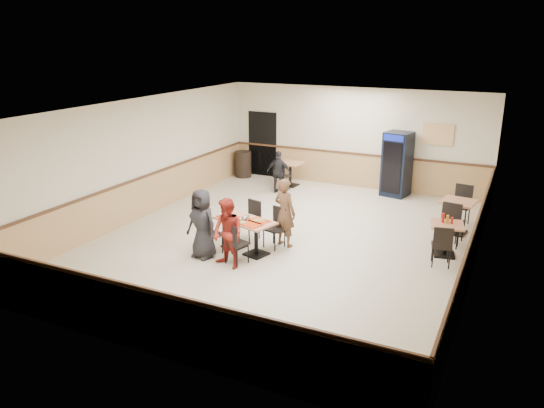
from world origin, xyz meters
The scene contains 20 objects.
ground centered at (0.00, 0.00, 0.00)m, with size 10.00×10.00×0.00m, color beige.
room_shell centered at (1.78, 2.55, 0.58)m, with size 10.00×10.00×10.00m.
main_table centered at (-0.54, -0.97, 0.48)m, with size 1.47×1.01×0.72m.
main_chairs centered at (-0.59, -0.96, 0.45)m, with size 1.57×1.83×0.91m.
diner_woman_left centered at (-1.18, -1.63, 0.74)m, with size 0.72×0.47×1.47m, color black.
diner_woman_right centered at (-0.45, -1.84, 0.71)m, with size 0.69×0.54×1.42m, color maroon.
diner_man_opposite centered at (0.09, -0.31, 0.76)m, with size 0.56×0.37×1.53m, color brown.
lone_diner centered at (-1.76, 3.36, 0.62)m, with size 0.73×0.30×1.25m, color black.
tabletop_clutter centered at (-0.57, -1.03, 0.74)m, with size 1.21×0.72×0.12m.
side_table_near centered at (3.37, 0.64, 0.47)m, with size 0.77×0.77×0.71m.
side_table_near_chair_south centered at (3.37, 0.08, 0.45)m, with size 0.41×0.41×0.89m, color black, non-canonical shape.
side_table_near_chair_north centered at (3.37, 1.21, 0.45)m, with size 0.41×0.41×0.89m, color black, non-canonical shape.
side_table_far centered at (3.40, 2.12, 0.53)m, with size 0.83×0.83×0.79m.
side_table_far_chair_south centered at (3.40, 1.49, 0.50)m, with size 0.46×0.46×1.00m, color black, non-canonical shape.
side_table_far_chair_north centered at (3.40, 2.76, 0.50)m, with size 0.46×0.46×1.00m, color black, non-canonical shape.
condiment_caddy centered at (3.34, 0.69, 0.79)m, with size 0.23×0.06×0.20m.
back_table centered at (-1.76, 4.20, 0.49)m, with size 0.75×0.75×0.74m.
back_table_chair_lone centered at (-1.76, 3.61, 0.47)m, with size 0.43×0.43×0.94m, color black, non-canonical shape.
pepsi_cooler centered at (1.40, 4.59, 0.93)m, with size 0.82×0.82×1.85m.
trash_bin centered at (-3.60, 4.55, 0.42)m, with size 0.53×0.53×0.84m, color black.
Camera 1 is at (4.57, -10.28, 4.45)m, focal length 35.00 mm.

